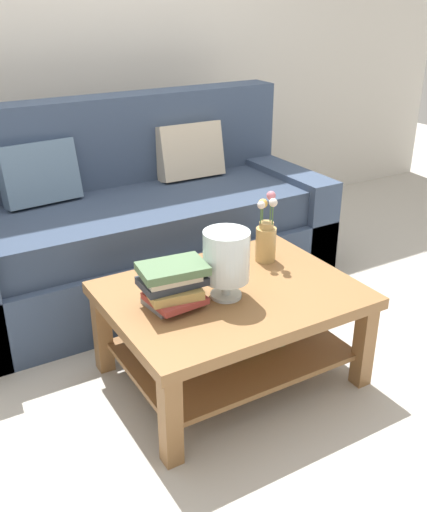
{
  "coord_description": "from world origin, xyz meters",
  "views": [
    {
      "loc": [
        -1.18,
        -2.11,
        1.61
      ],
      "look_at": [
        -0.0,
        -0.11,
        0.54
      ],
      "focal_mm": 40.92,
      "sensor_mm": 36.0,
      "label": 1
    }
  ],
  "objects_px": {
    "coffee_table": "(232,315)",
    "glass_hurricane_vase": "(226,258)",
    "flower_pitcher": "(266,237)",
    "couch": "(137,227)",
    "book_stack_main": "(173,284)"
  },
  "relations": [
    {
      "from": "glass_hurricane_vase",
      "to": "book_stack_main",
      "type": "bearing_deg",
      "value": 167.78
    },
    {
      "from": "couch",
      "to": "flower_pitcher",
      "type": "height_order",
      "value": "couch"
    },
    {
      "from": "couch",
      "to": "coffee_table",
      "type": "xyz_separation_m",
      "value": [
        -0.01,
        -1.03,
        -0.05
      ]
    },
    {
      "from": "coffee_table",
      "to": "glass_hurricane_vase",
      "type": "xyz_separation_m",
      "value": [
        -0.05,
        -0.04,
        0.3
      ]
    },
    {
      "from": "coffee_table",
      "to": "glass_hurricane_vase",
      "type": "bearing_deg",
      "value": -146.35
    },
    {
      "from": "flower_pitcher",
      "to": "coffee_table",
      "type": "bearing_deg",
      "value": -149.42
    },
    {
      "from": "couch",
      "to": "flower_pitcher",
      "type": "relative_size",
      "value": 6.29
    },
    {
      "from": "flower_pitcher",
      "to": "glass_hurricane_vase",
      "type": "bearing_deg",
      "value": -148.93
    },
    {
      "from": "couch",
      "to": "coffee_table",
      "type": "relative_size",
      "value": 2.02
    },
    {
      "from": "coffee_table",
      "to": "book_stack_main",
      "type": "distance_m",
      "value": 0.35
    },
    {
      "from": "coffee_table",
      "to": "book_stack_main",
      "type": "height_order",
      "value": "book_stack_main"
    },
    {
      "from": "couch",
      "to": "book_stack_main",
      "type": "height_order",
      "value": "couch"
    },
    {
      "from": "glass_hurricane_vase",
      "to": "flower_pitcher",
      "type": "height_order",
      "value": "flower_pitcher"
    },
    {
      "from": "coffee_table",
      "to": "flower_pitcher",
      "type": "bearing_deg",
      "value": 30.58
    },
    {
      "from": "book_stack_main",
      "to": "glass_hurricane_vase",
      "type": "xyz_separation_m",
      "value": [
        0.22,
        -0.05,
        0.08
      ]
    }
  ]
}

